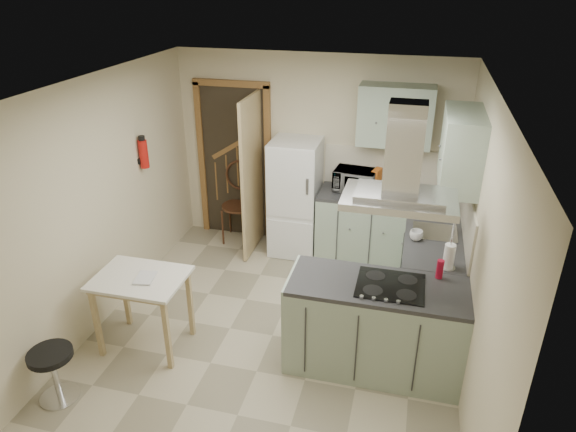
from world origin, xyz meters
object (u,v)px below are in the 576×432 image
(peninsula, at_px, (375,326))
(microwave, at_px, (355,180))
(drop_leaf_table, at_px, (145,311))
(bentwood_chair, at_px, (238,206))
(fridge, at_px, (295,198))
(extractor_hood, at_px, (399,199))
(stool, at_px, (55,375))

(peninsula, relative_size, microwave, 3.12)
(peninsula, bearing_deg, drop_leaf_table, -173.53)
(drop_leaf_table, relative_size, bentwood_chair, 0.85)
(fridge, relative_size, extractor_hood, 1.67)
(drop_leaf_table, bearing_deg, stool, -116.73)
(peninsula, height_order, extractor_hood, extractor_hood)
(extractor_hood, bearing_deg, microwave, 106.12)
(peninsula, bearing_deg, stool, -157.43)
(fridge, height_order, stool, fridge)
(peninsula, height_order, microwave, microwave)
(peninsula, distance_m, stool, 2.82)
(peninsula, relative_size, bentwood_chair, 1.56)
(microwave, bearing_deg, peninsula, -70.69)
(drop_leaf_table, bearing_deg, bentwood_chair, 86.28)
(stool, bearing_deg, bentwood_chair, 79.99)
(microwave, bearing_deg, drop_leaf_table, -120.75)
(fridge, relative_size, stool, 3.02)
(fridge, distance_m, stool, 3.39)
(extractor_hood, relative_size, bentwood_chair, 0.91)
(peninsula, xyz_separation_m, extractor_hood, (0.10, 0.00, 1.27))
(bentwood_chair, bearing_deg, drop_leaf_table, -98.02)
(stool, distance_m, microwave, 3.84)
(drop_leaf_table, bearing_deg, fridge, 66.57)
(extractor_hood, bearing_deg, stool, -158.18)
(bentwood_chair, bearing_deg, extractor_hood, -48.62)
(drop_leaf_table, distance_m, bentwood_chair, 2.33)
(extractor_hood, bearing_deg, peninsula, 180.00)
(extractor_hood, bearing_deg, fridge, 123.79)
(fridge, bearing_deg, peninsula, -58.26)
(stool, bearing_deg, fridge, 65.88)
(fridge, distance_m, microwave, 0.79)
(drop_leaf_table, height_order, stool, drop_leaf_table)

